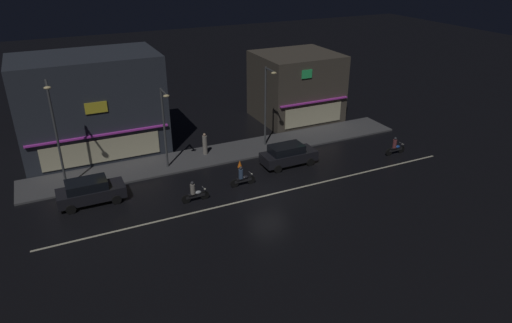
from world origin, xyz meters
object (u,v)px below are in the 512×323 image
object	(u,v)px
parked_car_trailing	(90,191)
streetlamp_east	(267,100)
motorcycle_lead	(395,147)
motorcycle_following	(194,193)
streetlamp_mid	(165,122)
pedestrian_on_sidewalk	(205,144)
parked_car_near_kerb	(288,155)
traffic_cone	(240,164)
streetlamp_west	(55,128)
motorcycle_opposite_lane	(242,178)

from	to	relation	value
parked_car_trailing	streetlamp_east	bearing A→B (deg)	12.78
motorcycle_lead	motorcycle_following	xyz separation A→B (m)	(-17.21, -0.27, 0.00)
streetlamp_mid	parked_car_trailing	distance (m)	7.20
motorcycle_following	pedestrian_on_sidewalk	bearing A→B (deg)	59.10
pedestrian_on_sidewalk	parked_car_near_kerb	size ratio (longest dim) A/B	0.41
pedestrian_on_sidewalk	traffic_cone	bearing A→B (deg)	-47.11
streetlamp_west	streetlamp_mid	size ratio (longest dim) A/B	1.24
parked_car_near_kerb	parked_car_trailing	world-z (taller)	same
streetlamp_mid	traffic_cone	size ratio (longest dim) A/B	11.22
streetlamp_east	pedestrian_on_sidewalk	xyz separation A→B (m)	(-5.24, 0.61, -3.14)
streetlamp_west	streetlamp_east	world-z (taller)	streetlamp_west
motorcycle_lead	traffic_cone	bearing A→B (deg)	168.61
streetlamp_west	motorcycle_opposite_lane	distance (m)	12.89
parked_car_near_kerb	parked_car_trailing	size ratio (longest dim) A/B	1.00
streetlamp_west	motorcycle_following	bearing A→B (deg)	-35.59
streetlamp_west	streetlamp_east	size ratio (longest dim) A/B	1.15
streetlamp_mid	traffic_cone	xyz separation A→B (m)	(5.07, -1.91, -3.57)
parked_car_near_kerb	motorcycle_opposite_lane	bearing A→B (deg)	19.40
streetlamp_west	parked_car_trailing	xyz separation A→B (m)	(1.31, -2.60, -3.76)
streetlamp_mid	streetlamp_east	size ratio (longest dim) A/B	0.92
streetlamp_west	parked_car_trailing	bearing A→B (deg)	-63.33
streetlamp_west	motorcycle_opposite_lane	bearing A→B (deg)	-22.68
motorcycle_lead	streetlamp_west	bearing A→B (deg)	171.73
streetlamp_mid	pedestrian_on_sidewalk	xyz separation A→B (m)	(3.41, 1.27, -2.88)
pedestrian_on_sidewalk	motorcycle_lead	bearing A→B (deg)	-9.44
streetlamp_mid	motorcycle_following	world-z (taller)	streetlamp_mid
parked_car_near_kerb	traffic_cone	size ratio (longest dim) A/B	7.82
streetlamp_mid	parked_car_near_kerb	size ratio (longest dim) A/B	1.44
motorcycle_opposite_lane	traffic_cone	size ratio (longest dim) A/B	3.45
parked_car_near_kerb	parked_car_trailing	bearing A→B (deg)	-1.99
streetlamp_mid	motorcycle_opposite_lane	bearing A→B (deg)	-50.04
streetlamp_mid	motorcycle_lead	bearing A→B (deg)	-16.55
streetlamp_east	pedestrian_on_sidewalk	world-z (taller)	streetlamp_east
pedestrian_on_sidewalk	motorcycle_opposite_lane	world-z (taller)	pedestrian_on_sidewalk
parked_car_trailing	motorcycle_lead	size ratio (longest dim) A/B	2.26
parked_car_near_kerb	motorcycle_opposite_lane	world-z (taller)	parked_car_near_kerb
parked_car_near_kerb	motorcycle_opposite_lane	xyz separation A→B (m)	(-4.60, -1.62, -0.24)
parked_car_trailing	motorcycle_following	world-z (taller)	parked_car_trailing
motorcycle_opposite_lane	parked_car_trailing	bearing A→B (deg)	161.40
streetlamp_east	parked_car_trailing	xyz separation A→B (m)	(-14.64, -3.32, -3.24)
streetlamp_mid	traffic_cone	distance (m)	6.49
pedestrian_on_sidewalk	traffic_cone	xyz separation A→B (m)	(1.66, -3.18, -0.69)
streetlamp_west	streetlamp_east	distance (m)	15.97
streetlamp_east	motorcycle_following	world-z (taller)	streetlamp_east
parked_car_trailing	motorcycle_following	bearing A→B (deg)	-24.17
pedestrian_on_sidewalk	motorcycle_lead	size ratio (longest dim) A/B	0.94
pedestrian_on_sidewalk	motorcycle_opposite_lane	size ratio (longest dim) A/B	0.94
streetlamp_east	motorcycle_opposite_lane	xyz separation A→B (m)	(-4.64, -5.45, -3.47)
motorcycle_following	traffic_cone	distance (m)	6.00
streetlamp_west	traffic_cone	bearing A→B (deg)	-8.51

